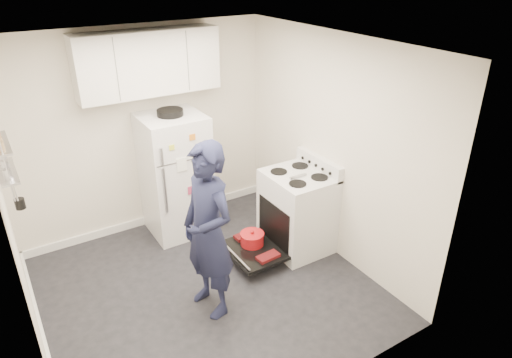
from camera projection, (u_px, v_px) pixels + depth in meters
room at (196, 187)px, 4.29m from camera, size 3.21×3.21×2.51m
electric_range at (296, 212)px, 5.32m from camera, size 0.66×0.76×1.10m
open_oven_door at (253, 245)px, 5.21m from camera, size 0.55×0.70×0.22m
refrigerator at (176, 175)px, 5.54m from camera, size 0.72×0.74×1.59m
upper_cabinets at (148, 63)px, 5.03m from camera, size 1.60×0.33×0.70m
wall_shelf_rack at (4, 158)px, 3.73m from camera, size 0.14×0.60×0.61m
person at (208, 232)px, 4.20m from camera, size 0.52×0.70×1.76m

